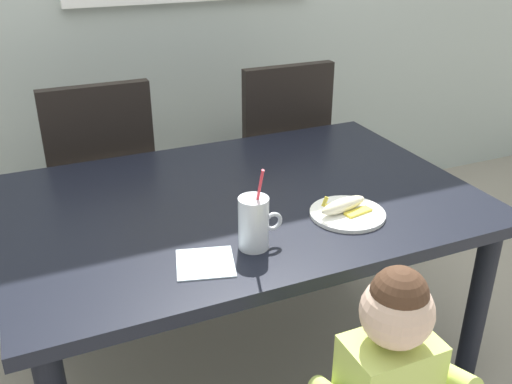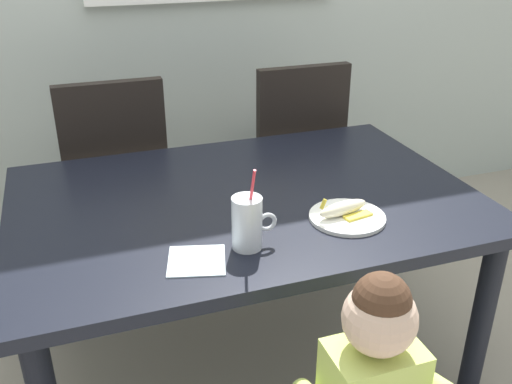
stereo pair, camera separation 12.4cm
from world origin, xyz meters
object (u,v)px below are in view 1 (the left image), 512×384
(dining_table, at_px, (243,219))
(milk_cup, at_px, (254,226))
(paper_napkin, at_px, (205,263))
(peeled_banana, at_px, (344,205))
(toddler_standing, at_px, (388,380))
(snack_plate, at_px, (347,214))
(dining_chair_right, at_px, (276,148))
(dining_chair_left, at_px, (101,176))

(dining_table, bearing_deg, milk_cup, -106.85)
(milk_cup, relative_size, paper_napkin, 1.65)
(peeled_banana, bearing_deg, toddler_standing, -107.94)
(peeled_banana, bearing_deg, dining_table, 134.25)
(milk_cup, bearing_deg, dining_table, 73.15)
(toddler_standing, distance_m, peeled_banana, 0.55)
(toddler_standing, relative_size, peeled_banana, 4.78)
(milk_cup, bearing_deg, snack_plate, 9.43)
(dining_chair_right, height_order, milk_cup, dining_chair_right)
(dining_chair_left, relative_size, milk_cup, 3.87)
(snack_plate, bearing_deg, milk_cup, -170.57)
(milk_cup, height_order, peeled_banana, milk_cup)
(dining_chair_left, bearing_deg, snack_plate, 121.04)
(dining_chair_left, height_order, milk_cup, dining_chair_left)
(paper_napkin, bearing_deg, snack_plate, 9.57)
(dining_chair_right, relative_size, toddler_standing, 1.15)
(dining_chair_right, relative_size, milk_cup, 3.87)
(dining_table, bearing_deg, snack_plate, -45.93)
(dining_table, distance_m, milk_cup, 0.35)
(dining_table, height_order, dining_chair_right, dining_chair_right)
(peeled_banana, bearing_deg, paper_napkin, -169.06)
(dining_table, bearing_deg, paper_napkin, -126.30)
(dining_table, bearing_deg, toddler_standing, -83.94)
(dining_chair_left, bearing_deg, paper_napkin, 95.72)
(dining_chair_right, relative_size, peeled_banana, 5.48)
(dining_table, xyz_separation_m, toddler_standing, (0.08, -0.72, -0.10))
(milk_cup, xyz_separation_m, peeled_banana, (0.33, 0.07, -0.04))
(dining_chair_left, bearing_deg, dining_chair_right, 179.35)
(dining_chair_right, xyz_separation_m, peeled_banana, (-0.23, -0.96, 0.19))
(toddler_standing, height_order, paper_napkin, toddler_standing)
(dining_chair_right, bearing_deg, peeled_banana, 76.36)
(dining_chair_right, bearing_deg, snack_plate, 76.97)
(milk_cup, height_order, paper_napkin, milk_cup)
(dining_chair_left, height_order, paper_napkin, dining_chair_left)
(dining_table, relative_size, paper_napkin, 9.94)
(paper_napkin, bearing_deg, toddler_standing, -50.69)
(toddler_standing, height_order, peeled_banana, toddler_standing)
(paper_napkin, bearing_deg, dining_table, 53.70)
(dining_chair_left, distance_m, milk_cup, 1.09)
(milk_cup, relative_size, snack_plate, 1.08)
(snack_plate, relative_size, peeled_banana, 1.31)
(toddler_standing, distance_m, paper_napkin, 0.54)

